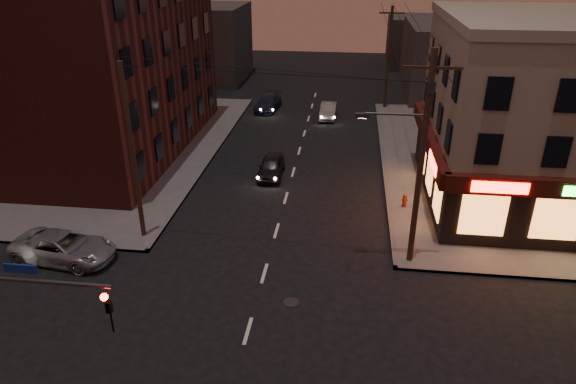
% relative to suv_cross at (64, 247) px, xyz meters
% --- Properties ---
extents(ground, '(120.00, 120.00, 0.00)m').
position_rel_suv_cross_xyz_m(ground, '(9.79, -4.00, -0.69)').
color(ground, black).
rests_on(ground, ground).
extents(sidewalk_ne, '(24.00, 28.00, 0.15)m').
position_rel_suv_cross_xyz_m(sidewalk_ne, '(27.79, 15.00, -0.62)').
color(sidewalk_ne, '#514F4C').
rests_on(sidewalk_ne, ground).
extents(sidewalk_nw, '(24.00, 28.00, 0.15)m').
position_rel_suv_cross_xyz_m(sidewalk_nw, '(-8.21, 15.00, -0.62)').
color(sidewalk_nw, '#514F4C').
rests_on(sidewalk_nw, ground).
extents(pizza_building, '(15.85, 12.85, 10.50)m').
position_rel_suv_cross_xyz_m(pizza_building, '(25.73, 9.43, 4.65)').
color(pizza_building, tan).
rests_on(pizza_building, sidewalk_ne).
extents(brick_apartment, '(12.00, 20.00, 13.00)m').
position_rel_suv_cross_xyz_m(brick_apartment, '(-4.71, 15.00, 5.96)').
color(brick_apartment, '#4B1C18').
rests_on(brick_apartment, sidewalk_nw).
extents(bg_building_ne_a, '(10.00, 12.00, 7.00)m').
position_rel_suv_cross_xyz_m(bg_building_ne_a, '(23.79, 34.00, 2.81)').
color(bg_building_ne_a, '#3F3D3A').
rests_on(bg_building_ne_a, ground).
extents(bg_building_nw, '(9.00, 10.00, 8.00)m').
position_rel_suv_cross_xyz_m(bg_building_nw, '(-3.21, 38.00, 3.31)').
color(bg_building_nw, '#3F3D3A').
rests_on(bg_building_nw, ground).
extents(bg_building_ne_b, '(8.00, 8.00, 6.00)m').
position_rel_suv_cross_xyz_m(bg_building_ne_b, '(21.79, 48.00, 2.31)').
color(bg_building_ne_b, '#3F3D3A').
rests_on(bg_building_ne_b, ground).
extents(utility_pole_main, '(4.20, 0.44, 10.00)m').
position_rel_suv_cross_xyz_m(utility_pole_main, '(16.48, 1.80, 5.07)').
color(utility_pole_main, '#382619').
rests_on(utility_pole_main, sidewalk_ne).
extents(utility_pole_far, '(0.26, 0.26, 9.00)m').
position_rel_suv_cross_xyz_m(utility_pole_far, '(16.59, 28.00, 3.96)').
color(utility_pole_far, '#382619').
rests_on(utility_pole_far, sidewalk_ne).
extents(utility_pole_west, '(0.24, 0.24, 9.00)m').
position_rel_suv_cross_xyz_m(utility_pole_west, '(2.99, 2.50, 3.96)').
color(utility_pole_west, '#382619').
rests_on(utility_pole_west, sidewalk_nw).
extents(traffic_signal, '(4.49, 0.32, 6.47)m').
position_rel_suv_cross_xyz_m(traffic_signal, '(4.23, -9.60, 3.46)').
color(traffic_signal, '#333538').
rests_on(traffic_signal, ground).
extents(suv_cross, '(5.23, 2.87, 1.39)m').
position_rel_suv_cross_xyz_m(suv_cross, '(0.00, 0.00, 0.00)').
color(suv_cross, gray).
rests_on(suv_cross, ground).
extents(sedan_near, '(1.62, 3.89, 1.32)m').
position_rel_suv_cross_xyz_m(sedan_near, '(8.42, 11.23, -0.04)').
color(sedan_near, black).
rests_on(sedan_near, ground).
extents(sedan_mid, '(1.48, 3.93, 1.28)m').
position_rel_suv_cross_xyz_m(sedan_mid, '(11.50, 24.49, -0.05)').
color(sedan_mid, gray).
rests_on(sedan_mid, ground).
extents(sedan_far, '(2.28, 4.67, 1.31)m').
position_rel_suv_cross_xyz_m(sedan_far, '(5.82, 26.28, -0.04)').
color(sedan_far, '#1A1E35').
rests_on(sedan_far, ground).
extents(fire_hydrant, '(0.35, 0.35, 0.79)m').
position_rel_suv_cross_xyz_m(fire_hydrant, '(16.78, 7.43, -0.11)').
color(fire_hydrant, maroon).
rests_on(fire_hydrant, sidewalk_ne).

